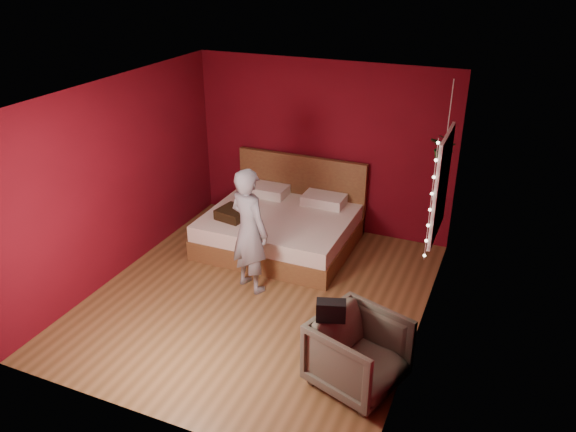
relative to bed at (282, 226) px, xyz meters
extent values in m
plane|color=brown|center=(0.29, -1.41, -0.30)|extent=(4.50, 4.50, 0.00)
cube|color=#620A14|center=(0.29, 0.85, 1.00)|extent=(4.00, 0.02, 2.60)
cube|color=#620A14|center=(0.29, -3.67, 1.00)|extent=(4.00, 0.02, 2.60)
cube|color=#620A14|center=(-1.72, -1.41, 1.00)|extent=(0.02, 4.50, 2.60)
cube|color=#620A14|center=(2.30, -1.41, 1.00)|extent=(0.02, 4.50, 2.60)
cube|color=silver|center=(0.29, -1.41, 2.31)|extent=(4.00, 4.50, 0.02)
cube|color=white|center=(2.26, -0.51, 1.20)|extent=(0.04, 0.97, 1.27)
cube|color=black|center=(2.25, -0.51, 1.20)|extent=(0.02, 0.85, 1.15)
cube|color=white|center=(2.24, -0.51, 1.20)|extent=(0.03, 0.05, 1.15)
cube|color=white|center=(2.24, -0.51, 1.20)|extent=(0.03, 0.85, 0.05)
cylinder|color=silver|center=(2.23, -1.04, 1.20)|extent=(0.01, 0.01, 1.45)
sphere|color=#FFF2CC|center=(2.23, -1.04, 0.53)|extent=(0.04, 0.04, 0.04)
sphere|color=#FFF2CC|center=(2.23, -1.04, 0.72)|extent=(0.04, 0.04, 0.04)
sphere|color=#FFF2CC|center=(2.23, -1.04, 0.91)|extent=(0.04, 0.04, 0.04)
sphere|color=#FFF2CC|center=(2.23, -1.04, 1.11)|extent=(0.04, 0.04, 0.04)
sphere|color=#FFF2CC|center=(2.23, -1.04, 1.30)|extent=(0.04, 0.04, 0.04)
sphere|color=#FFF2CC|center=(2.23, -1.04, 1.49)|extent=(0.04, 0.04, 0.04)
sphere|color=#FFF2CC|center=(2.23, -1.04, 1.68)|extent=(0.04, 0.04, 0.04)
sphere|color=#FFF2CC|center=(2.23, -1.04, 1.88)|extent=(0.04, 0.04, 0.04)
cube|color=brown|center=(0.00, -0.10, -0.15)|extent=(2.09, 1.77, 0.29)
cube|color=silver|center=(0.00, -0.10, 0.11)|extent=(2.04, 1.74, 0.23)
cube|color=brown|center=(0.00, 0.75, 0.28)|extent=(2.09, 0.08, 1.15)
cube|color=silver|center=(-0.47, 0.50, 0.30)|extent=(0.63, 0.40, 0.15)
cube|color=silver|center=(0.47, 0.50, 0.30)|extent=(0.63, 0.40, 0.15)
imported|color=gray|center=(0.10, -1.26, 0.53)|extent=(0.71, 0.60, 1.65)
imported|color=#5A5947|center=(1.89, -2.46, 0.08)|extent=(1.05, 1.04, 0.76)
cube|color=black|center=(1.62, -2.53, 0.56)|extent=(0.31, 0.22, 0.20)
cube|color=black|center=(-0.56, -0.46, 0.29)|extent=(0.46, 0.46, 0.14)
cylinder|color=silver|center=(2.17, 0.17, 1.97)|extent=(0.01, 0.01, 0.67)
imported|color=#195823|center=(2.17, 0.17, 1.43)|extent=(0.44, 0.42, 0.39)
camera|label=1|loc=(2.98, -6.81, 3.70)|focal=35.00mm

